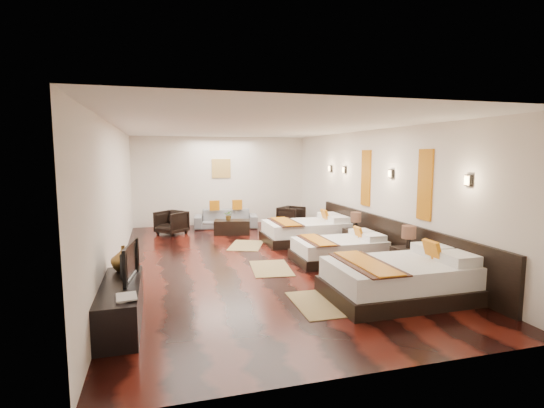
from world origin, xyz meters
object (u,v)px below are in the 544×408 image
object	(u,v)px
bed_mid	(340,250)
coffee_table	(232,227)
bed_near	(403,279)
tv	(124,262)
armchair_left	(171,223)
table_plant	(229,215)
tv_console	(121,304)
armchair_right	(291,217)
bed_far	(307,231)
nightstand_a	(408,259)
figurine	(123,258)
nightstand_b	(355,237)
sofa	(226,219)
book	(116,299)

from	to	relation	value
bed_mid	coffee_table	xyz separation A→B (m)	(-1.67, 3.53, -0.05)
bed_near	bed_mid	bearing A→B (deg)	90.14
tv	armchair_left	distance (m)	6.01
table_plant	tv_console	bearing A→B (deg)	-112.97
tv	armchair_right	xyz separation A→B (m)	(4.45, 6.15, -0.48)
tv_console	tv	world-z (taller)	tv
tv	bed_near	bearing A→B (deg)	-86.17
bed_far	nightstand_a	size ratio (longest dim) A/B	2.29
bed_far	figurine	xyz separation A→B (m)	(-4.20, -3.46, 0.45)
nightstand_a	nightstand_b	distance (m)	2.09
sofa	armchair_right	distance (m)	2.02
bed_mid	tv_console	size ratio (longest dim) A/B	1.06
coffee_table	table_plant	size ratio (longest dim) A/B	3.52
bed_far	nightstand_b	world-z (taller)	nightstand_b
figurine	armchair_left	size ratio (longest dim) A/B	0.50
bed_far	figurine	bearing A→B (deg)	-140.48
book	bed_near	bearing A→B (deg)	6.54
nightstand_b	armchair_right	size ratio (longest dim) A/B	1.30
tv_console	book	xyz separation A→B (m)	(0.00, -0.59, 0.29)
bed_far	tv_console	xyz separation A→B (m)	(-4.20, -4.14, -0.01)
bed_near	sofa	world-z (taller)	bed_near
book	sofa	distance (m)	7.78
bed_near	bed_mid	distance (m)	2.29
coffee_table	table_plant	bearing A→B (deg)	160.93
nightstand_a	armchair_right	bearing A→B (deg)	94.63
tv_console	book	world-z (taller)	book
tv	coffee_table	bearing A→B (deg)	-15.91
nightstand_b	tv	size ratio (longest dim) A/B	1.06
bed_near	bed_far	size ratio (longest dim) A/B	1.08
bed_near	bed_mid	size ratio (longest dim) A/B	1.23
tv_console	figurine	xyz separation A→B (m)	(0.00, 0.68, 0.46)
bed_far	tv	bearing A→B (deg)	-136.54
bed_far	table_plant	world-z (taller)	bed_far
book	sofa	world-z (taller)	book
tv	armchair_right	size ratio (longest dim) A/B	1.23
bed_mid	nightstand_b	distance (m)	1.08
tv_console	book	distance (m)	0.66
bed_near	tv_console	world-z (taller)	bed_near
tv	book	xyz separation A→B (m)	(-0.05, -0.81, -0.23)
bed_mid	bed_near	bearing A→B (deg)	-89.86
bed_near	figurine	distance (m)	4.30
book	nightstand_b	bearing A→B (deg)	35.60
bed_mid	book	distance (m)	5.04
bed_far	tv_console	size ratio (longest dim) A/B	1.21
bed_mid	armchair_left	xyz separation A→B (m)	(-3.33, 3.98, 0.08)
bed_near	nightstand_b	distance (m)	3.15
tv_console	sofa	distance (m)	7.21
bed_near	tv_console	xyz separation A→B (m)	(-4.20, 0.11, -0.03)
nightstand_a	table_plant	xyz separation A→B (m)	(-2.51, 4.88, 0.21)
bed_far	table_plant	bearing A→B (deg)	137.92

